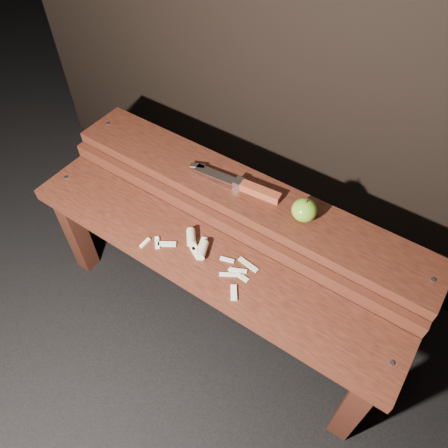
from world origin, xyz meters
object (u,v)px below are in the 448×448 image
Objects in this scene: bench_front_tier at (201,271)px; bench_rear_tier at (243,210)px; knife at (248,187)px; apple at (304,210)px.

bench_rear_tier is (0.00, 0.23, 0.06)m from bench_front_tier.
bench_front_tier is 0.23m from bench_rear_tier.
bench_rear_tier reaches higher than bench_front_tier.
knife reaches higher than bench_front_tier.
bench_rear_tier is at bearing 90.00° from bench_front_tier.
apple reaches higher than bench_rear_tier.
knife is at bearing 178.67° from apple.
knife is at bearing 87.78° from bench_front_tier.
apple is at bearing 50.08° from bench_front_tier.
apple is 0.25× the size of knife.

